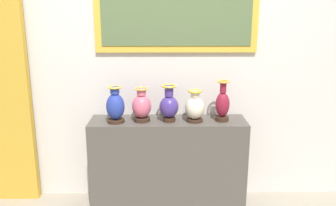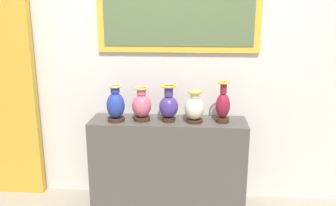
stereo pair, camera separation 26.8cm
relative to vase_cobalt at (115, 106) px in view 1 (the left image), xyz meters
name	(u,v)px [view 1 (the left image)]	position (x,y,z in m)	size (l,w,h in m)	color
ground_plane	(168,202)	(0.47, 0.05, -0.98)	(9.74, 9.74, 0.00)	gray
display_shelf	(168,163)	(0.47, 0.05, -0.57)	(1.43, 0.37, 0.84)	#4C4742
back_wall	(168,51)	(0.47, 0.30, 0.46)	(3.74, 0.14, 2.85)	silver
curtain_gold	(5,96)	(-1.05, 0.18, 0.05)	(0.47, 0.08, 2.07)	gold
vase_cobalt	(115,106)	(0.00, 0.00, 0.00)	(0.16, 0.16, 0.33)	#382319
vase_rose	(142,106)	(0.23, 0.03, -0.01)	(0.17, 0.17, 0.31)	#382319
vase_indigo	(169,105)	(0.48, 0.02, 0.00)	(0.17, 0.17, 0.34)	#382319
vase_ivory	(195,107)	(0.71, 0.02, -0.02)	(0.17, 0.17, 0.29)	#382319
vase_burgundy	(222,104)	(0.96, 0.03, 0.01)	(0.13, 0.13, 0.37)	#382319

